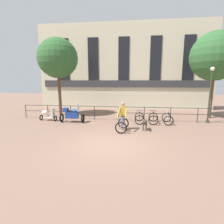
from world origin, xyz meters
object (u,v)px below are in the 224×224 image
object	(u,v)px
cyclist_with_bike	(123,118)
parked_bicycle_mid_left	(153,118)
parked_bicycle_near_lamp	(139,118)
dog	(145,123)
parked_bicycle_mid_right	(167,119)
parked_scooter	(48,114)
street_lamp	(210,92)
parked_motorcycle	(72,115)

from	to	relation	value
cyclist_with_bike	parked_bicycle_mid_left	world-z (taller)	cyclist_with_bike
parked_bicycle_near_lamp	parked_bicycle_mid_left	size ratio (longest dim) A/B	0.95
dog	parked_bicycle_mid_left	distance (m)	1.93
parked_bicycle_mid_right	parked_scooter	xyz separation A→B (m)	(-8.70, -0.08, 0.10)
parked_bicycle_near_lamp	parked_scooter	bearing A→B (deg)	0.95
dog	parked_bicycle_mid_left	xyz separation A→B (m)	(0.69, 1.79, -0.11)
parked_bicycle_mid_right	parked_bicycle_near_lamp	bearing A→B (deg)	2.76
dog	parked_bicycle_near_lamp	size ratio (longest dim) A/B	0.86
street_lamp	parked_bicycle_mid_right	bearing A→B (deg)	-166.92
cyclist_with_bike	street_lamp	size ratio (longest dim) A/B	0.44
parked_scooter	cyclist_with_bike	bearing A→B (deg)	-102.35
parked_motorcycle	cyclist_with_bike	bearing A→B (deg)	-111.91
dog	parked_bicycle_near_lamp	xyz separation A→B (m)	(-0.27, 1.79, -0.11)
parked_motorcycle	parked_bicycle_mid_left	bearing A→B (deg)	-84.87
parked_scooter	parked_motorcycle	bearing A→B (deg)	-93.28
cyclist_with_bike	parked_motorcycle	distance (m)	4.04
cyclist_with_bike	parked_bicycle_mid_right	xyz separation A→B (m)	(2.99, 1.99, -0.41)
cyclist_with_bike	parked_bicycle_mid_left	xyz separation A→B (m)	(2.03, 1.99, -0.41)
parked_motorcycle	street_lamp	world-z (taller)	street_lamp
dog	street_lamp	bearing A→B (deg)	30.24
dog	parked_motorcycle	bearing A→B (deg)	166.45
parked_bicycle_near_lamp	parked_bicycle_mid_left	world-z (taller)	same
parked_bicycle_mid_left	street_lamp	world-z (taller)	street_lamp
parked_bicycle_mid_left	parked_scooter	size ratio (longest dim) A/B	0.89
dog	street_lamp	xyz separation A→B (m)	(4.54, 2.46, 1.71)
dog	parked_bicycle_near_lamp	bearing A→B (deg)	100.23
dog	parked_scooter	xyz separation A→B (m)	(-7.05, 1.71, -0.01)
dog	parked_motorcycle	xyz separation A→B (m)	(-5.05, 1.38, 0.09)
parked_motorcycle	parked_bicycle_mid_right	size ratio (longest dim) A/B	1.50
cyclist_with_bike	parked_scooter	bearing A→B (deg)	165.39
parked_bicycle_mid_left	street_lamp	bearing A→B (deg)	-164.41
parked_bicycle_mid_right	parked_scooter	size ratio (longest dim) A/B	0.87
dog	parked_bicycle_mid_right	distance (m)	2.44
cyclist_with_bike	parked_motorcycle	world-z (taller)	cyclist_with_bike
parked_bicycle_mid_left	parked_bicycle_mid_right	xyz separation A→B (m)	(0.96, -0.00, 0.00)
parked_bicycle_near_lamp	parked_bicycle_mid_right	bearing A→B (deg)	-179.75
street_lamp	dog	bearing A→B (deg)	-151.50
street_lamp	cyclist_with_bike	bearing A→B (deg)	-155.66
dog	parked_bicycle_near_lamp	distance (m)	1.82
parked_bicycle_mid_left	parked_bicycle_mid_right	world-z (taller)	same
parked_bicycle_mid_right	street_lamp	distance (m)	3.48
cyclist_with_bike	street_lamp	bearing A→B (deg)	28.13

